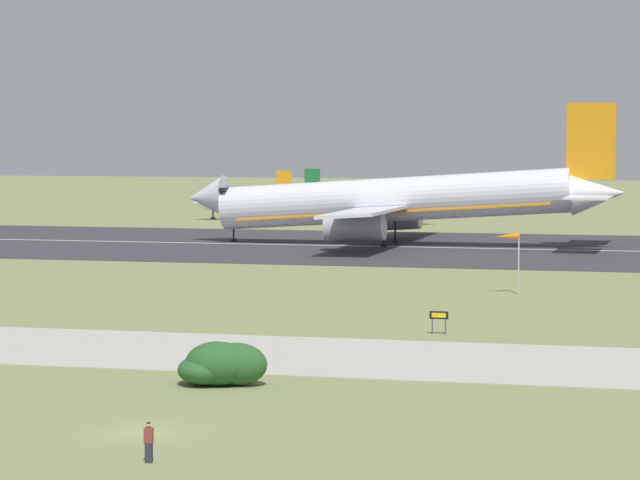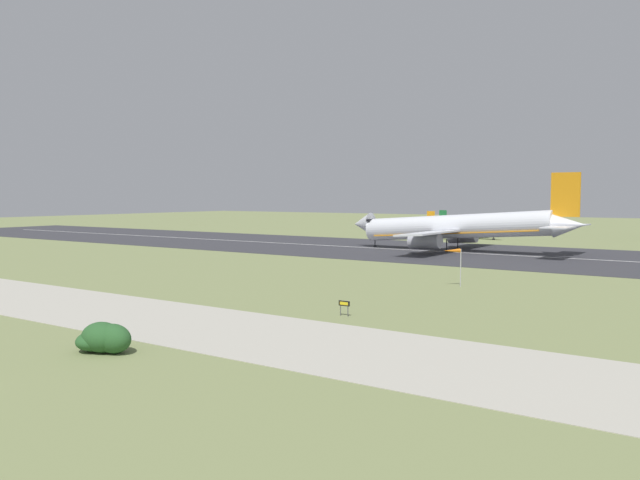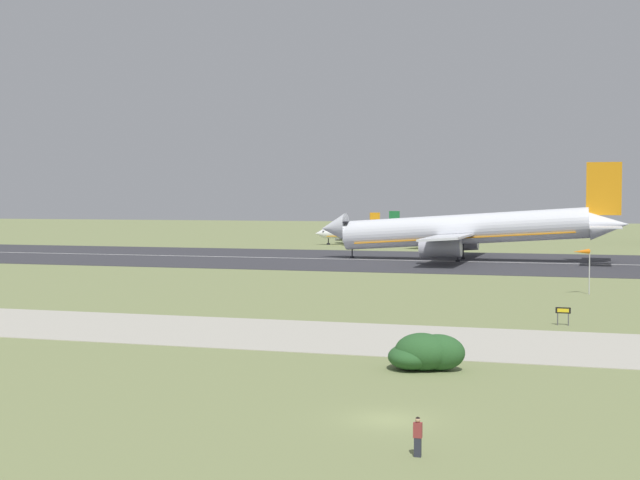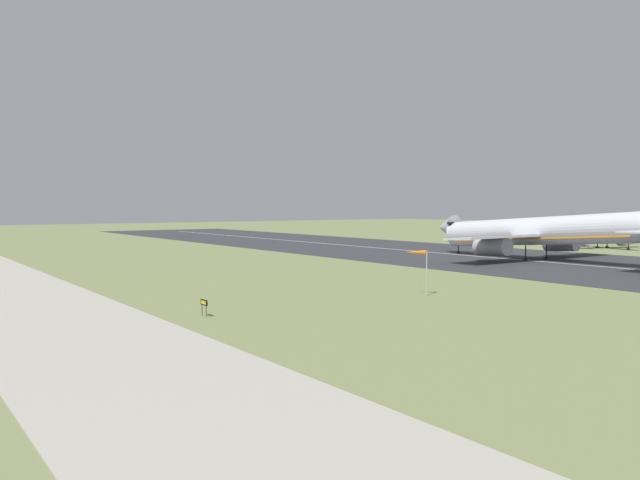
{
  "view_description": "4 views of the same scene",
  "coord_description": "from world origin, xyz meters",
  "px_view_note": "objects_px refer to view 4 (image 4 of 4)",
  "views": [
    {
      "loc": [
        26.33,
        -69.65,
        14.95
      ],
      "look_at": [
        -8.72,
        72.01,
        4.32
      ],
      "focal_mm": 85.0,
      "sensor_mm": 36.0,
      "label": 1
    },
    {
      "loc": [
        43.99,
        -19.28,
        13.38
      ],
      "look_at": [
        -18.17,
        74.42,
        5.34
      ],
      "focal_mm": 35.0,
      "sensor_mm": 36.0,
      "label": 2
    },
    {
      "loc": [
        9.76,
        -46.39,
        11.93
      ],
      "look_at": [
        -26.1,
        76.14,
        5.85
      ],
      "focal_mm": 50.0,
      "sensor_mm": 36.0,
      "label": 3
    },
    {
      "loc": [
        65.38,
        12.73,
        11.06
      ],
      "look_at": [
        -8.01,
        65.32,
        6.11
      ],
      "focal_mm": 35.0,
      "sensor_mm": 36.0,
      "label": 4
    }
  ],
  "objects_px": {
    "airplane_parked_centre": "(538,234)",
    "runway_sign": "(204,304)",
    "windsock_pole": "(417,255)",
    "airplane_landing": "(540,232)",
    "airplane_parked_west": "(602,238)"
  },
  "relations": [
    {
      "from": "airplane_landing",
      "to": "windsock_pole",
      "type": "relative_size",
      "value": 10.31
    },
    {
      "from": "airplane_parked_centre",
      "to": "runway_sign",
      "type": "distance_m",
      "value": 144.29
    },
    {
      "from": "airplane_landing",
      "to": "airplane_parked_west",
      "type": "distance_m",
      "value": 48.27
    },
    {
      "from": "airplane_parked_west",
      "to": "runway_sign",
      "type": "bearing_deg",
      "value": -75.72
    },
    {
      "from": "airplane_parked_west",
      "to": "windsock_pole",
      "type": "bearing_deg",
      "value": -71.19
    },
    {
      "from": "airplane_parked_west",
      "to": "windsock_pole",
      "type": "height_order",
      "value": "airplane_parked_west"
    },
    {
      "from": "windsock_pole",
      "to": "runway_sign",
      "type": "relative_size",
      "value": 3.32
    },
    {
      "from": "airplane_landing",
      "to": "airplane_parked_centre",
      "type": "relative_size",
      "value": 2.78
    },
    {
      "from": "airplane_landing",
      "to": "runway_sign",
      "type": "relative_size",
      "value": 34.24
    },
    {
      "from": "airplane_parked_centre",
      "to": "runway_sign",
      "type": "xyz_separation_m",
      "value": [
        55.11,
        -133.35,
        -1.51
      ]
    },
    {
      "from": "airplane_parked_centre",
      "to": "windsock_pole",
      "type": "xyz_separation_m",
      "value": [
        56.78,
        -105.55,
        2.28
      ]
    },
    {
      "from": "airplane_parked_centre",
      "to": "runway_sign",
      "type": "height_order",
      "value": "airplane_parked_centre"
    },
    {
      "from": "airplane_landing",
      "to": "windsock_pole",
      "type": "xyz_separation_m",
      "value": [
        21.09,
        -55.27,
        -0.74
      ]
    },
    {
      "from": "airplane_landing",
      "to": "windsock_pole",
      "type": "bearing_deg",
      "value": -69.11
    },
    {
      "from": "airplane_parked_centre",
      "to": "airplane_landing",
      "type": "bearing_deg",
      "value": -54.63
    }
  ]
}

